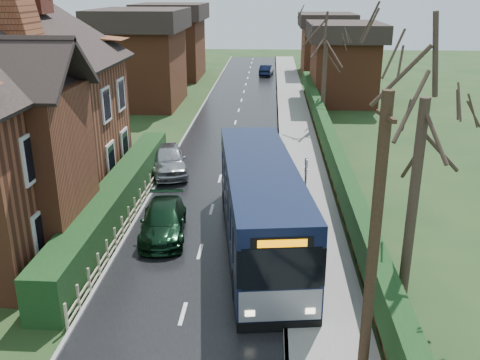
# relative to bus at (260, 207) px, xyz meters

# --- Properties ---
(ground) EXTENTS (140.00, 140.00, 0.00)m
(ground) POSITION_rel_bus_xyz_m (-2.21, -2.55, -1.62)
(ground) COLOR #2E421C
(ground) RESTS_ON ground
(road) EXTENTS (6.00, 100.00, 0.02)m
(road) POSITION_rel_bus_xyz_m (-2.21, 7.45, -1.61)
(road) COLOR black
(road) RESTS_ON ground
(pavement) EXTENTS (2.50, 100.00, 0.14)m
(pavement) POSITION_rel_bus_xyz_m (2.04, 7.45, -1.55)
(pavement) COLOR slate
(pavement) RESTS_ON ground
(kerb_right) EXTENTS (0.12, 100.00, 0.14)m
(kerb_right) POSITION_rel_bus_xyz_m (0.84, 7.45, -1.55)
(kerb_right) COLOR gray
(kerb_right) RESTS_ON ground
(kerb_left) EXTENTS (0.12, 100.00, 0.10)m
(kerb_left) POSITION_rel_bus_xyz_m (-5.26, 7.45, -1.57)
(kerb_left) COLOR gray
(kerb_left) RESTS_ON ground
(front_hedge) EXTENTS (1.20, 16.00, 1.60)m
(front_hedge) POSITION_rel_bus_xyz_m (-6.11, 2.45, -0.82)
(front_hedge) COLOR black
(front_hedge) RESTS_ON ground
(picket_fence) EXTENTS (0.10, 16.00, 0.90)m
(picket_fence) POSITION_rel_bus_xyz_m (-5.36, 2.45, -1.17)
(picket_fence) COLOR tan
(picket_fence) RESTS_ON ground
(right_wall_hedge) EXTENTS (0.60, 50.00, 1.80)m
(right_wall_hedge) POSITION_rel_bus_xyz_m (3.59, 7.45, -0.60)
(right_wall_hedge) COLOR brown
(right_wall_hedge) RESTS_ON ground
(bus) EXTENTS (3.80, 10.97, 3.26)m
(bus) POSITION_rel_bus_xyz_m (0.00, 0.00, 0.00)
(bus) COLOR black
(bus) RESTS_ON ground
(car_silver) EXTENTS (2.86, 4.73, 1.51)m
(car_silver) POSITION_rel_bus_xyz_m (-5.01, 8.24, -0.86)
(car_silver) COLOR #9E9EA3
(car_silver) RESTS_ON ground
(car_green) EXTENTS (2.15, 4.34, 1.21)m
(car_green) POSITION_rel_bus_xyz_m (-3.81, 0.79, -1.01)
(car_green) COLOR black
(car_green) RESTS_ON ground
(car_distant) EXTENTS (1.66, 3.69, 1.17)m
(car_distant) POSITION_rel_bus_xyz_m (-0.21, 41.34, -1.03)
(car_distant) COLOR black
(car_distant) RESTS_ON ground
(bus_stop_sign) EXTENTS (0.10, 0.42, 2.78)m
(bus_stop_sign) POSITION_rel_bus_xyz_m (1.79, 2.47, 0.21)
(bus_stop_sign) COLOR slate
(bus_stop_sign) RESTS_ON ground
(telegraph_pole) EXTENTS (0.25, 0.95, 7.35)m
(telegraph_pole) POSITION_rel_bus_xyz_m (2.59, -7.55, 2.10)
(telegraph_pole) COLOR black
(telegraph_pole) RESTS_ON ground
(tree_right_near) EXTENTS (4.23, 4.23, 9.14)m
(tree_right_near) POSITION_rel_bus_xyz_m (4.53, -3.34, 5.21)
(tree_right_near) COLOR #33261E
(tree_right_near) RESTS_ON ground
(tree_right_far) EXTENTS (4.22, 4.22, 8.15)m
(tree_right_far) POSITION_rel_bus_xyz_m (3.92, 18.79, 4.47)
(tree_right_far) COLOR #35271F
(tree_right_far) RESTS_ON ground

